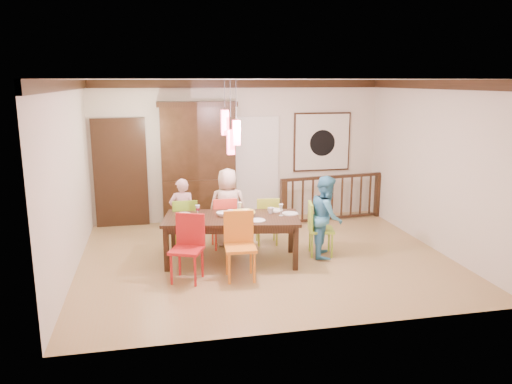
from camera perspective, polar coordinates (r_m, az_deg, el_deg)
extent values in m
plane|color=#A78651|center=(8.37, 1.05, -7.53)|extent=(6.00, 6.00, 0.00)
plane|color=white|center=(7.85, 1.14, 12.74)|extent=(6.00, 6.00, 0.00)
plane|color=beige|center=(10.41, -1.98, 4.71)|extent=(6.00, 0.00, 6.00)
plane|color=beige|center=(7.89, -20.67, 1.34)|extent=(0.00, 5.00, 5.00)
plane|color=beige|center=(9.13, 19.81, 2.84)|extent=(0.00, 5.00, 5.00)
cube|color=black|center=(10.29, -15.20, 1.92)|extent=(1.04, 0.07, 2.24)
cube|color=silver|center=(10.50, -0.04, 2.57)|extent=(0.97, 0.05, 2.22)
cube|color=black|center=(10.81, 7.54, 5.70)|extent=(1.25, 0.04, 1.25)
cube|color=silver|center=(10.79, 7.58, 5.69)|extent=(1.18, 0.02, 1.18)
cylinder|color=black|center=(10.77, 7.60, 5.57)|extent=(0.56, 0.01, 0.56)
cube|color=#EC475D|center=(7.78, -3.57, 7.93)|extent=(0.11, 0.11, 0.38)
cylinder|color=black|center=(7.76, -3.62, 11.02)|extent=(0.01, 0.01, 0.46)
cube|color=#EC475D|center=(7.72, -2.27, 6.79)|extent=(0.11, 0.11, 0.38)
cylinder|color=black|center=(7.69, -2.30, 10.47)|extent=(0.01, 0.01, 0.61)
cube|color=#EC475D|center=(7.77, -2.90, 5.71)|extent=(0.11, 0.11, 0.38)
cylinder|color=black|center=(7.73, -2.95, 9.91)|extent=(0.01, 0.01, 0.76)
cube|color=black|center=(8.01, -2.81, -3.01)|extent=(2.29, 1.35, 0.05)
cube|color=black|center=(8.43, -9.94, -5.07)|extent=(0.09, 0.09, 0.70)
cube|color=black|center=(8.70, 3.30, -4.32)|extent=(0.09, 0.09, 0.70)
cube|color=black|center=(7.65, -9.72, -6.90)|extent=(0.09, 0.09, 0.70)
cube|color=black|center=(7.95, 4.83, -5.99)|extent=(0.09, 0.09, 0.70)
cube|color=black|center=(8.44, -3.26, -2.73)|extent=(1.93, 0.39, 0.10)
cube|color=black|center=(7.63, -2.29, -4.41)|extent=(1.93, 0.39, 0.10)
cube|color=#78AF25|center=(8.71, -8.13, -3.76)|extent=(0.42, 0.42, 0.04)
cube|color=#78AF25|center=(8.64, -8.18, -2.19)|extent=(0.42, 0.04, 0.46)
cylinder|color=#78AF25|center=(8.61, -9.13, -5.58)|extent=(0.04, 0.04, 0.44)
cylinder|color=#78AF25|center=(8.62, -6.89, -5.47)|extent=(0.04, 0.04, 0.44)
cylinder|color=#78AF25|center=(8.93, -9.24, -4.92)|extent=(0.04, 0.04, 0.44)
cylinder|color=#78AF25|center=(8.94, -7.08, -4.81)|extent=(0.04, 0.04, 0.44)
cube|color=#EC422E|center=(8.78, -3.75, -3.54)|extent=(0.43, 0.43, 0.04)
cube|color=#EC422E|center=(8.72, -3.78, -1.98)|extent=(0.41, 0.06, 0.45)
cylinder|color=#EC422E|center=(8.67, -4.67, -5.33)|extent=(0.04, 0.04, 0.43)
cylinder|color=#EC422E|center=(8.72, -2.48, -5.21)|extent=(0.04, 0.04, 0.43)
cylinder|color=#EC422E|center=(8.99, -4.94, -4.68)|extent=(0.04, 0.04, 0.43)
cylinder|color=#EC422E|center=(9.03, -2.83, -4.57)|extent=(0.04, 0.04, 0.43)
cube|color=#ABBD30|center=(8.96, 1.23, -3.32)|extent=(0.43, 0.43, 0.04)
cube|color=#ABBD30|center=(8.89, 1.24, -1.86)|extent=(0.40, 0.07, 0.43)
cylinder|color=#ABBD30|center=(8.84, 0.44, -5.00)|extent=(0.03, 0.03, 0.41)
cylinder|color=#ABBD30|center=(8.91, 2.46, -4.87)|extent=(0.03, 0.03, 0.41)
cylinder|color=#ABBD30|center=(9.13, 0.01, -4.41)|extent=(0.03, 0.03, 0.41)
cylinder|color=#ABBD30|center=(9.20, 1.97, -4.29)|extent=(0.03, 0.03, 0.41)
cube|color=red|center=(7.37, -7.93, -6.61)|extent=(0.58, 0.58, 0.04)
cube|color=red|center=(7.29, -8.00, -4.66)|extent=(0.42, 0.21, 0.48)
cylinder|color=red|center=(7.28, -9.19, -8.93)|extent=(0.04, 0.04, 0.46)
cylinder|color=red|center=(7.30, -6.37, -8.78)|extent=(0.04, 0.04, 0.46)
cylinder|color=red|center=(7.61, -9.32, -7.95)|extent=(0.04, 0.04, 0.46)
cylinder|color=red|center=(7.63, -6.63, -7.81)|extent=(0.04, 0.04, 0.46)
cube|color=orange|center=(7.37, -1.81, -6.40)|extent=(0.47, 0.47, 0.04)
cube|color=orange|center=(7.29, -1.82, -4.42)|extent=(0.45, 0.07, 0.49)
cylinder|color=orange|center=(7.26, -2.97, -8.78)|extent=(0.04, 0.04, 0.47)
cylinder|color=orange|center=(7.32, -0.13, -8.58)|extent=(0.04, 0.04, 0.47)
cylinder|color=orange|center=(7.60, -3.39, -7.80)|extent=(0.04, 0.04, 0.47)
cylinder|color=orange|center=(7.66, -0.68, -7.62)|extent=(0.04, 0.04, 0.47)
cube|color=#9CCA33|center=(8.45, 7.45, -4.31)|extent=(0.48, 0.48, 0.04)
cube|color=#9CCA33|center=(8.39, 7.49, -2.73)|extent=(0.12, 0.41, 0.45)
cylinder|color=#9CCA33|center=(8.32, 6.70, -6.18)|extent=(0.03, 0.03, 0.43)
cylinder|color=#9CCA33|center=(8.43, 8.84, -6.00)|extent=(0.03, 0.03, 0.43)
cylinder|color=#9CCA33|center=(8.62, 6.00, -5.49)|extent=(0.03, 0.03, 0.43)
cylinder|color=#9CCA33|center=(8.72, 8.08, -5.33)|extent=(0.03, 0.03, 0.43)
cube|color=black|center=(10.26, -6.49, -1.04)|extent=(1.47, 0.44, 0.94)
cube|color=black|center=(10.07, -6.68, 5.66)|extent=(1.47, 0.40, 1.47)
cube|color=black|center=(10.26, -6.77, 5.79)|extent=(1.26, 0.02, 1.26)
cube|color=black|center=(10.01, -6.79, 9.96)|extent=(1.57, 0.44, 0.10)
cube|color=black|center=(10.23, 2.92, -1.09)|extent=(0.13, 0.13, 0.92)
cube|color=black|center=(10.98, 14.09, -0.51)|extent=(0.13, 0.13, 0.92)
cube|color=black|center=(10.46, 8.79, 1.71)|extent=(2.31, 0.35, 0.06)
cube|color=black|center=(10.66, 8.63, -2.94)|extent=(2.19, 0.32, 0.05)
imported|color=#FFC2CE|center=(8.82, -8.41, -2.40)|extent=(0.45, 0.30, 1.23)
imported|color=beige|center=(8.83, -3.24, -1.74)|extent=(0.73, 0.52, 1.39)
imported|color=#4394BD|center=(8.36, 8.05, -2.78)|extent=(0.69, 0.78, 1.36)
imported|color=gold|center=(8.00, -1.41, -2.52)|extent=(0.37, 0.37, 0.09)
imported|color=white|center=(8.03, -3.78, -2.55)|extent=(0.27, 0.27, 0.07)
imported|color=silver|center=(7.74, -6.37, -3.06)|extent=(0.16, 0.16, 0.10)
imported|color=silver|center=(8.19, 1.69, -2.13)|extent=(0.13, 0.13, 0.10)
cylinder|color=white|center=(8.20, -8.34, -2.54)|extent=(0.26, 0.26, 0.01)
cylinder|color=white|center=(8.25, -2.77, -2.32)|extent=(0.26, 0.26, 0.01)
cylinder|color=white|center=(8.38, 2.20, -2.07)|extent=(0.26, 0.26, 0.01)
cylinder|color=white|center=(7.64, -7.84, -3.66)|extent=(0.26, 0.26, 0.01)
cylinder|color=white|center=(7.76, 0.13, -3.27)|extent=(0.26, 0.26, 0.01)
cylinder|color=white|center=(8.18, 3.91, -2.46)|extent=(0.26, 0.26, 0.01)
cube|color=#D83359|center=(7.61, -2.87, -3.61)|extent=(0.18, 0.14, 0.01)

